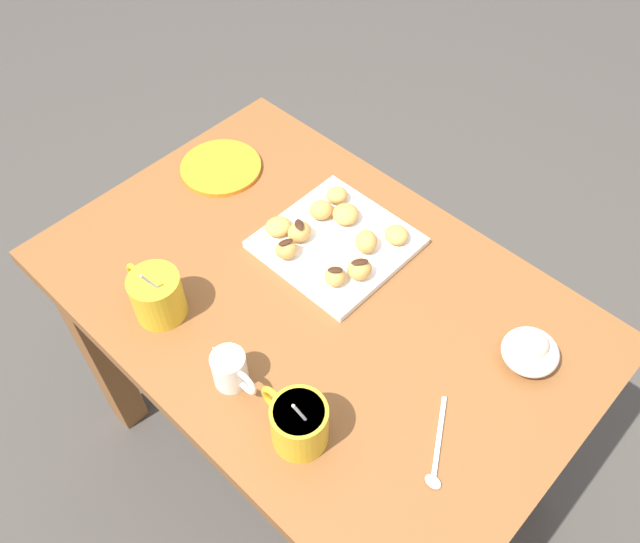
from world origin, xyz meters
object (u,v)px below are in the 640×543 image
at_px(pastry_plate_square, 336,243).
at_px(beignet_8, 286,249).
at_px(beignet_6, 337,195).
at_px(beignet_2, 335,276).
at_px(beignet_0, 367,242).
at_px(dining_table, 316,335).
at_px(beignet_4, 299,232).
at_px(saucer_orange_left, 221,167).
at_px(beignet_1, 346,214).
at_px(ice_cream_bowl, 531,350).
at_px(beignet_9, 321,210).
at_px(beignet_5, 278,226).
at_px(cream_pitcher_white, 230,369).
at_px(beignet_3, 397,235).
at_px(coffee_mug_mustard_right, 156,294).
at_px(beignet_7, 359,269).
at_px(coffee_mug_mustard_left, 298,422).

relative_size(pastry_plate_square, beignet_8, 6.14).
bearing_deg(beignet_6, beignet_2, 131.69).
bearing_deg(beignet_0, dining_table, 88.96).
bearing_deg(beignet_4, saucer_orange_left, -7.09).
bearing_deg(beignet_1, pastry_plate_square, 114.53).
bearing_deg(beignet_0, ice_cream_bowl, -178.46).
xyz_separation_m(dining_table, beignet_9, (0.12, -0.15, 0.18)).
bearing_deg(beignet_5, pastry_plate_square, -148.15).
relative_size(pastry_plate_square, beignet_9, 5.39).
distance_m(cream_pitcher_white, beignet_1, 0.42).
relative_size(beignet_0, beignet_9, 1.05).
bearing_deg(dining_table, pastry_plate_square, -64.84).
height_order(beignet_2, beignet_6, beignet_2).
height_order(cream_pitcher_white, beignet_4, cream_pitcher_white).
bearing_deg(saucer_orange_left, beignet_2, 170.64).
bearing_deg(ice_cream_bowl, beignet_3, -8.16).
xyz_separation_m(coffee_mug_mustard_right, beignet_8, (-0.08, -0.25, -0.02)).
bearing_deg(saucer_orange_left, beignet_3, -167.30).
relative_size(dining_table, saucer_orange_left, 5.77).
xyz_separation_m(coffee_mug_mustard_right, beignet_9, (-0.06, -0.37, -0.02)).
xyz_separation_m(beignet_1, beignet_6, (0.05, -0.03, -0.00)).
height_order(pastry_plate_square, ice_cream_bowl, ice_cream_bowl).
bearing_deg(beignet_6, pastry_plate_square, 132.26).
height_order(beignet_0, beignet_6, beignet_0).
distance_m(pastry_plate_square, beignet_6, 0.11).
bearing_deg(dining_table, ice_cream_bowl, -157.39).
distance_m(ice_cream_bowl, beignet_9, 0.49).
bearing_deg(beignet_0, beignet_3, -114.35).
bearing_deg(ice_cream_bowl, beignet_2, 17.85).
height_order(cream_pitcher_white, beignet_5, cream_pitcher_white).
relative_size(pastry_plate_square, ice_cream_bowl, 2.66).
relative_size(cream_pitcher_white, beignet_0, 2.02).
xyz_separation_m(beignet_2, beignet_6, (0.14, -0.16, -0.00)).
bearing_deg(beignet_0, beignet_6, -23.25).
distance_m(beignet_3, beignet_7, 0.12).
xyz_separation_m(beignet_1, beignet_7, (-0.12, 0.09, 0.00)).
bearing_deg(dining_table, beignet_3, -98.19).
relative_size(dining_table, cream_pitcher_white, 9.95).
xyz_separation_m(beignet_7, beignet_8, (0.14, 0.06, -0.00)).
height_order(beignet_0, beignet_5, beignet_0).
height_order(beignet_6, beignet_7, beignet_7).
bearing_deg(beignet_5, coffee_mug_mustard_right, 84.64).
relative_size(beignet_0, beignet_3, 1.03).
bearing_deg(beignet_5, cream_pitcher_white, 122.10).
relative_size(dining_table, pastry_plate_square, 3.90).
bearing_deg(dining_table, cream_pitcher_white, 95.69).
xyz_separation_m(beignet_5, beignet_8, (-0.06, 0.03, 0.00)).
distance_m(beignet_0, beignet_4, 0.14).
distance_m(coffee_mug_mustard_left, beignet_7, 0.34).
height_order(dining_table, beignet_7, beignet_7).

